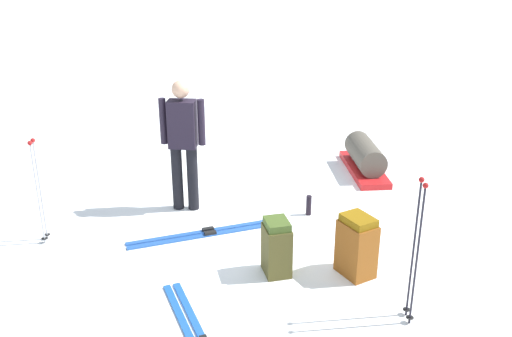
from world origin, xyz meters
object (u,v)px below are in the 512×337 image
at_px(ski_pair_far, 209,233).
at_px(ski_poles_planted_far, 38,186).
at_px(backpack_bright, 357,246).
at_px(gear_sled, 365,158).
at_px(ski_poles_planted_near, 416,246).
at_px(thermos_bottle, 309,205).
at_px(skier_standing, 183,139).
at_px(backpack_large_dark, 277,247).

bearing_deg(ski_pair_far, ski_poles_planted_far, 112.04).
bearing_deg(ski_pair_far, backpack_bright, -102.39).
bearing_deg(gear_sled, ski_pair_far, 148.29).
bearing_deg(ski_pair_far, ski_poles_planted_near, -113.63).
relative_size(gear_sled, thermos_bottle, 5.64).
bearing_deg(skier_standing, backpack_large_dark, -127.72).
distance_m(backpack_large_dark, ski_poles_planted_near, 1.51).
xyz_separation_m(backpack_large_dark, ski_poles_planted_near, (-0.43, -1.37, 0.47)).
bearing_deg(ski_poles_planted_near, gear_sled, 13.04).
bearing_deg(backpack_bright, ski_poles_planted_far, 95.15).
distance_m(backpack_large_dark, ski_poles_planted_far, 2.78).
bearing_deg(ski_poles_planted_far, thermos_bottle, -60.97).
xyz_separation_m(backpack_bright, gear_sled, (2.89, 0.24, -0.10)).
bearing_deg(thermos_bottle, ski_poles_planted_near, -144.67).
relative_size(backpack_bright, ski_poles_planted_far, 0.53).
bearing_deg(backpack_large_dark, backpack_bright, -74.89).
height_order(skier_standing, backpack_bright, skier_standing).
xyz_separation_m(ski_pair_far, backpack_large_dark, (-0.61, -0.99, 0.29)).
bearing_deg(ski_poles_planted_far, gear_sled, -45.81).
height_order(backpack_large_dark, ski_poles_planted_far, ski_poles_planted_far).
bearing_deg(gear_sled, ski_poles_planted_far, 134.19).
bearing_deg(skier_standing, ski_poles_planted_far, 136.34).
relative_size(backpack_bright, gear_sled, 0.46).
height_order(ski_pair_far, backpack_large_dark, backpack_large_dark).
bearing_deg(ski_poles_planted_near, backpack_bright, 41.92).
height_order(ski_pair_far, backpack_bright, backpack_bright).
relative_size(ski_poles_planted_far, thermos_bottle, 4.82).
bearing_deg(ski_poles_planted_near, skier_standing, 61.04).
distance_m(backpack_large_dark, thermos_bottle, 1.46).
relative_size(backpack_bright, thermos_bottle, 2.58).
xyz_separation_m(skier_standing, ski_poles_planted_near, (-1.60, -2.90, -0.18)).
relative_size(skier_standing, backpack_large_dark, 2.76).
distance_m(skier_standing, thermos_bottle, 1.79).
xyz_separation_m(skier_standing, gear_sled, (1.93, -2.08, -0.73)).
height_order(ski_pair_far, ski_poles_planted_far, ski_poles_planted_far).
height_order(ski_pair_far, ski_poles_planted_near, ski_poles_planted_near).
height_order(backpack_large_dark, ski_poles_planted_near, ski_poles_planted_near).
height_order(ski_poles_planted_far, gear_sled, ski_poles_planted_far).
relative_size(skier_standing, thermos_bottle, 6.54).
bearing_deg(ski_poles_planted_near, ski_poles_planted_far, 85.53).
bearing_deg(ski_pair_far, skier_standing, 43.19).
height_order(ski_poles_planted_far, thermos_bottle, ski_poles_planted_far).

